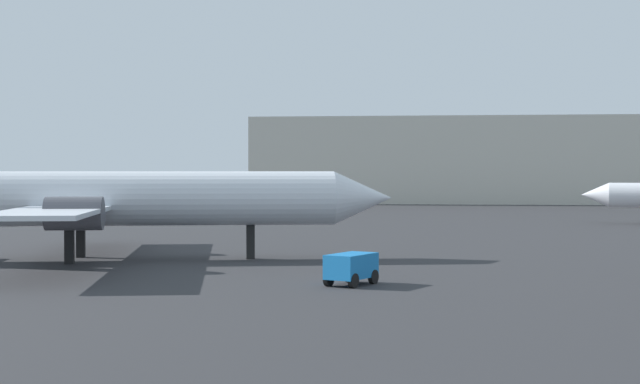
# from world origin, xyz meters

# --- Properties ---
(airplane_on_taxiway) EXTENTS (31.31, 25.65, 9.87)m
(airplane_on_taxiway) POSITION_xyz_m (-17.78, 36.09, 3.26)
(airplane_on_taxiway) COLOR silver
(airplane_on_taxiway) RESTS_ON ground_plane
(baggage_cart) EXTENTS (2.21, 2.73, 1.30)m
(baggage_cart) POSITION_xyz_m (-3.29, 26.71, 0.76)
(baggage_cart) COLOR #1972BF
(baggage_cart) RESTS_ON ground_plane
(terminal_building) EXTENTS (73.87, 24.45, 12.88)m
(terminal_building) POSITION_xyz_m (10.73, 136.98, 6.44)
(terminal_building) COLOR beige
(terminal_building) RESTS_ON ground_plane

